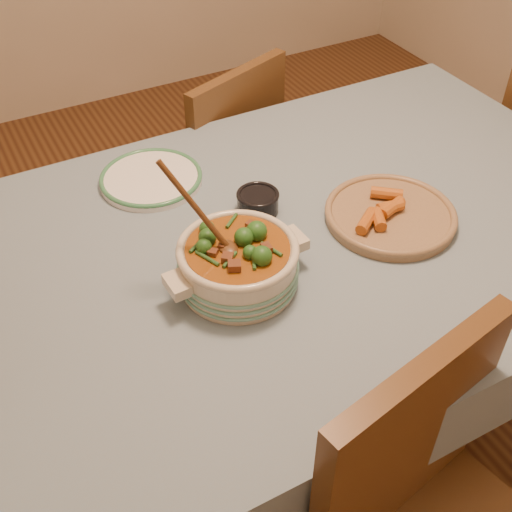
{
  "coord_description": "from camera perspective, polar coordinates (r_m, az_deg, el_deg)",
  "views": [
    {
      "loc": [
        -0.63,
        -0.96,
        1.69
      ],
      "look_at": [
        -0.18,
        -0.12,
        0.84
      ],
      "focal_mm": 45.0,
      "sensor_mm": 36.0,
      "label": 1
    }
  ],
  "objects": [
    {
      "name": "fried_plate",
      "position": [
        1.53,
        11.88,
        3.76
      ],
      "size": [
        0.4,
        0.4,
        0.05
      ],
      "rotation": [
        0.0,
        0.0,
        -0.42
      ],
      "color": "#9B7F56",
      "rests_on": "dining_table"
    },
    {
      "name": "floor",
      "position": [
        2.05,
        2.93,
        -14.25
      ],
      "size": [
        4.5,
        4.5,
        0.0
      ],
      "primitive_type": "plane",
      "color": "#442413",
      "rests_on": "ground"
    },
    {
      "name": "stew_casserole",
      "position": [
        1.31,
        -1.64,
        -0.43
      ],
      "size": [
        0.31,
        0.25,
        0.3
      ],
      "rotation": [
        0.0,
        0.0,
        0.04
      ],
      "color": "beige",
      "rests_on": "dining_table"
    },
    {
      "name": "white_plate",
      "position": [
        1.64,
        -9.31,
        6.83
      ],
      "size": [
        0.29,
        0.29,
        0.02
      ],
      "rotation": [
        0.0,
        0.0,
        0.13
      ],
      "color": "white",
      "rests_on": "dining_table"
    },
    {
      "name": "chair_far",
      "position": [
        2.19,
        -3.49,
        8.05
      ],
      "size": [
        0.51,
        0.51,
        0.86
      ],
      "rotation": [
        0.0,
        0.0,
        3.5
      ],
      "color": "brown",
      "rests_on": "floor"
    },
    {
      "name": "condiment_bowl",
      "position": [
        1.52,
        0.16,
        4.9
      ],
      "size": [
        0.12,
        0.12,
        0.05
      ],
      "rotation": [
        0.0,
        0.0,
        -0.28
      ],
      "color": "black",
      "rests_on": "dining_table"
    },
    {
      "name": "dining_table",
      "position": [
        1.54,
        3.77,
        -0.29
      ],
      "size": [
        1.68,
        1.08,
        0.76
      ],
      "color": "brown",
      "rests_on": "floor"
    }
  ]
}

